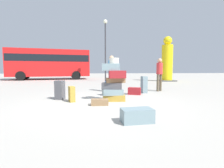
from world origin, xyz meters
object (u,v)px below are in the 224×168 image
(suitcase_tower, at_px, (114,83))
(lamp_post, at_px, (105,41))
(person_tourist_with_camera, at_px, (112,70))
(person_bearded_onlooker, at_px, (159,72))
(suitcase_slate_foreground_near, at_px, (137,115))
(suitcase_slate_left_side, at_px, (144,85))
(suitcase_tan_white_trunk, at_px, (72,94))
(suitcase_charcoal_foreground_far, at_px, (60,90))
(parked_bus, at_px, (50,62))
(suitcase_brown_upright_blue, at_px, (100,102))
(suitcase_navy_behind_tower, at_px, (110,89))
(yellow_dummy_statue, at_px, (167,61))
(suitcase_maroon_right_side, at_px, (134,91))

(suitcase_tower, height_order, lamp_post, lamp_post)
(person_tourist_with_camera, bearing_deg, person_bearded_onlooker, 104.65)
(suitcase_slate_foreground_near, relative_size, suitcase_slate_left_side, 0.84)
(suitcase_tan_white_trunk, relative_size, suitcase_charcoal_foreground_far, 0.76)
(parked_bus, bearing_deg, suitcase_brown_upright_blue, -81.22)
(suitcase_tower, height_order, suitcase_tan_white_trunk, suitcase_tower)
(suitcase_slate_foreground_near, bearing_deg, suitcase_brown_upright_blue, 106.39)
(suitcase_brown_upright_blue, distance_m, suitcase_navy_behind_tower, 1.85)
(suitcase_navy_behind_tower, height_order, yellow_dummy_statue, yellow_dummy_statue)
(suitcase_tan_white_trunk, xyz_separation_m, person_tourist_with_camera, (1.61, 2.32, 0.78))
(suitcase_charcoal_foreground_far, bearing_deg, yellow_dummy_statue, 65.49)
(parked_bus, bearing_deg, person_bearded_onlooker, -64.33)
(yellow_dummy_statue, bearing_deg, suitcase_brown_upright_blue, -123.98)
(suitcase_brown_upright_blue, distance_m, person_tourist_with_camera, 3.19)
(suitcase_slate_foreground_near, height_order, person_bearded_onlooker, person_bearded_onlooker)
(suitcase_brown_upright_blue, distance_m, suitcase_slate_left_side, 3.26)
(suitcase_tower, xyz_separation_m, suitcase_charcoal_foreground_far, (-1.90, 0.52, -0.28))
(suitcase_slate_foreground_near, xyz_separation_m, person_tourist_with_camera, (0.01, 4.74, 0.90))
(suitcase_tower, bearing_deg, lamp_post, 87.15)
(suitcase_tan_white_trunk, height_order, suitcase_slate_left_side, suitcase_slate_left_side)
(person_tourist_with_camera, relative_size, parked_bus, 0.21)
(suitcase_brown_upright_blue, bearing_deg, suitcase_tan_white_trunk, 146.90)
(suitcase_maroon_right_side, relative_size, suitcase_navy_behind_tower, 0.92)
(suitcase_charcoal_foreground_far, distance_m, lamp_post, 10.13)
(person_bearded_onlooker, height_order, parked_bus, parked_bus)
(suitcase_maroon_right_side, relative_size, yellow_dummy_statue, 0.13)
(suitcase_slate_left_side, bearing_deg, person_tourist_with_camera, 158.91)
(suitcase_maroon_right_side, relative_size, suitcase_slate_foreground_near, 0.83)
(suitcase_tower, relative_size, lamp_post, 0.27)
(person_tourist_with_camera, xyz_separation_m, yellow_dummy_statue, (5.89, 6.82, 0.77))
(suitcase_brown_upright_blue, height_order, suitcase_tan_white_trunk, suitcase_tan_white_trunk)
(suitcase_charcoal_foreground_far, relative_size, person_bearded_onlooker, 0.42)
(suitcase_brown_upright_blue, bearing_deg, suitcase_navy_behind_tower, 75.85)
(suitcase_tan_white_trunk, bearing_deg, suitcase_charcoal_foreground_far, 113.71)
(suitcase_slate_foreground_near, bearing_deg, suitcase_maroon_right_side, 71.80)
(suitcase_slate_foreground_near, height_order, lamp_post, lamp_post)
(suitcase_maroon_right_side, xyz_separation_m, suitcase_tan_white_trunk, (-2.51, -1.37, 0.11))
(person_tourist_with_camera, xyz_separation_m, lamp_post, (0.29, 7.46, 2.62))
(suitcase_tower, relative_size, suitcase_slate_foreground_near, 2.29)
(suitcase_brown_upright_blue, distance_m, yellow_dummy_statue, 11.92)
(suitcase_slate_foreground_near, xyz_separation_m, parked_bus, (-5.41, 15.66, 1.69))
(person_bearded_onlooker, relative_size, person_tourist_with_camera, 0.94)
(suitcase_charcoal_foreground_far, bearing_deg, person_bearded_onlooker, 40.39)
(suitcase_maroon_right_side, bearing_deg, person_tourist_with_camera, 154.18)
(suitcase_maroon_right_side, height_order, lamp_post, lamp_post)
(suitcase_maroon_right_side, bearing_deg, parked_bus, 138.99)
(suitcase_tan_white_trunk, xyz_separation_m, suitcase_navy_behind_tower, (1.42, 1.12, 0.03))
(suitcase_brown_upright_blue, relative_size, suitcase_tan_white_trunk, 0.99)
(suitcase_slate_left_side, xyz_separation_m, person_tourist_with_camera, (-1.45, 0.53, 0.65))
(suitcase_tan_white_trunk, distance_m, suitcase_slate_foreground_near, 2.90)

